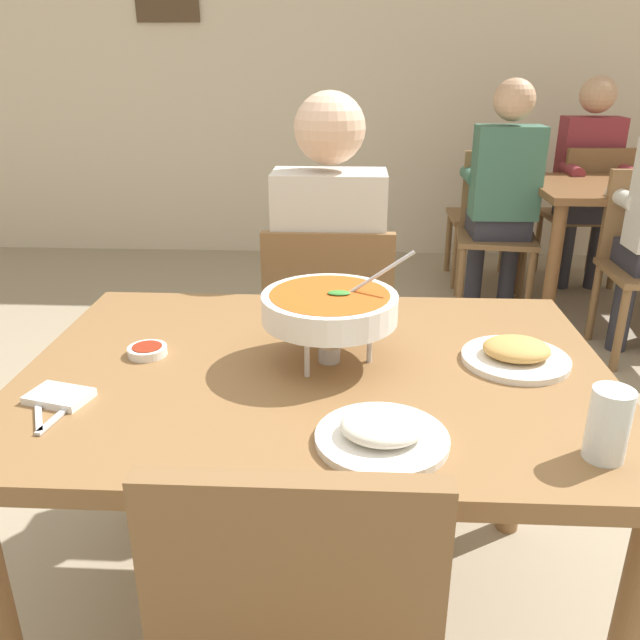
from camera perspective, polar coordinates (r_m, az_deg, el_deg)
name	(u,v)px	position (r m, az deg, el deg)	size (l,w,h in m)	color
ground_plane	(317,621)	(1.89, -0.25, -25.16)	(16.00, 16.00, 0.00)	gray
cafe_rear_partition	(345,44)	(4.91, 2.20, 23.31)	(10.00, 0.10, 3.00)	beige
dining_table_main	(317,408)	(1.48, -0.29, -7.79)	(1.29, 0.93, 0.76)	brown
chair_diner_main	(329,335)	(2.22, 0.77, -1.35)	(0.44, 0.44, 0.90)	brown
diner_main	(329,267)	(2.17, 0.83, 4.74)	(0.40, 0.45, 1.31)	#2D2D38
curry_bowl	(330,308)	(1.41, 0.86, 1.10)	(0.33, 0.30, 0.26)	silver
rice_plate	(382,433)	(1.16, 5.54, -9.92)	(0.24, 0.24, 0.06)	white
appetizer_plate	(516,354)	(1.51, 17.02, -2.91)	(0.24, 0.24, 0.06)	white
sauce_dish	(147,350)	(1.53, -15.09, -2.62)	(0.09, 0.09, 0.02)	white
napkin_folded	(59,396)	(1.39, -22.16, -6.31)	(0.12, 0.08, 0.02)	white
fork_utensil	(38,410)	(1.37, -23.74, -7.37)	(0.01, 0.17, 0.01)	silver
spoon_utensil	(64,411)	(1.34, -21.81, -7.53)	(0.01, 0.17, 0.01)	silver
drink_glass	(608,428)	(1.20, 24.20, -8.74)	(0.07, 0.07, 0.13)	silver
dining_table_far	(621,209)	(4.00, 25.21, 8.91)	(1.00, 0.80, 0.76)	brown
chair_bg_middle	(587,208)	(4.52, 22.61, 9.14)	(0.46, 0.46, 0.90)	brown
chair_bg_right	(497,222)	(3.96, 15.42, 8.41)	(0.50, 0.50, 0.90)	brown
chair_bg_window	(499,206)	(4.42, 15.64, 9.74)	(0.45, 0.45, 0.90)	brown
patron_bg_middle	(589,171)	(4.48, 22.76, 12.12)	(0.40, 0.45, 1.31)	#2D2D38
patron_bg_right	(504,185)	(3.80, 16.00, 11.46)	(0.40, 0.45, 1.31)	#2D2D38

